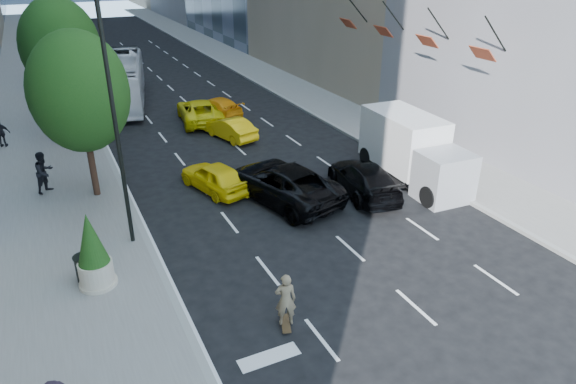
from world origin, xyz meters
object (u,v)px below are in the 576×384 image
black_sedan_lincoln (283,183)px  black_sedan_mercedes (364,179)px  trash_can (85,269)px  planter_shrub (93,252)px  box_truck (413,149)px  city_bus (122,81)px  skateboarder (286,303)px

black_sedan_lincoln → black_sedan_mercedes: 3.85m
black_sedan_mercedes → trash_can: bearing=18.6°
trash_can → planter_shrub: planter_shrub is taller
box_truck → trash_can: (-15.64, -2.30, -0.99)m
black_sedan_mercedes → city_bus: (-7.40, 21.00, 0.93)m
city_bus → planter_shrub: city_bus is taller
box_truck → black_sedan_mercedes: bearing=-170.7°
trash_can → black_sedan_mercedes: bearing=8.8°
city_bus → box_truck: 23.13m
city_bus → planter_shrub: 23.92m
box_truck → planter_shrub: bearing=-167.0°
box_truck → trash_can: bearing=-168.8°
black_sedan_lincoln → city_bus: (-3.70, 19.95, 0.82)m
skateboarder → city_bus: bearing=-70.5°
black_sedan_mercedes → city_bus: bearing=-60.8°
black_sedan_mercedes → city_bus: city_bus is taller
box_truck → trash_can: 15.84m
skateboarder → trash_can: skateboarder is taller
box_truck → planter_shrub: box_truck is taller
box_truck → city_bus: bearing=119.6°
black_sedan_lincoln → box_truck: box_truck is taller
black_sedan_mercedes → box_truck: (3.01, 0.34, 0.85)m
skateboarder → black_sedan_mercedes: 10.16m
black_sedan_lincoln → trash_can: black_sedan_lincoln is taller
black_sedan_lincoln → box_truck: size_ratio=0.92×
skateboarder → trash_can: bearing=-24.2°
black_sedan_mercedes → planter_shrub: bearing=20.9°
box_truck → planter_shrub: size_ratio=2.46×
black_sedan_lincoln → black_sedan_mercedes: bearing=149.4°
city_bus → black_sedan_lincoln: bearing=-67.6°
box_truck → trash_can: box_truck is taller
trash_can → planter_shrub: bearing=-54.5°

